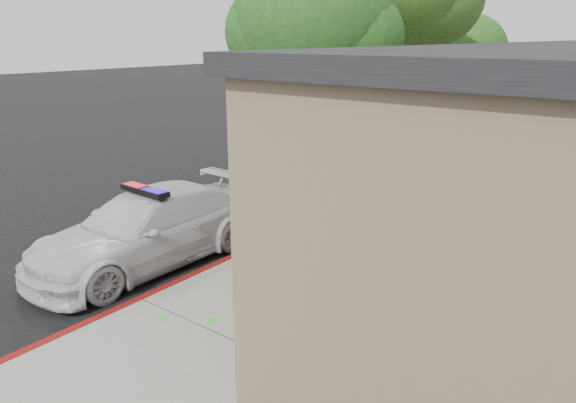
{
  "coord_description": "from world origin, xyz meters",
  "views": [
    {
      "loc": [
        7.02,
        -4.95,
        4.39
      ],
      "look_at": [
        1.09,
        2.77,
        1.38
      ],
      "focal_mm": 33.47,
      "sensor_mm": 36.0,
      "label": 1
    }
  ],
  "objects_px": {
    "fire_hydrant": "(268,243)",
    "street_tree_far": "(464,53)",
    "police_car": "(148,228)",
    "street_tree_near": "(313,28)"
  },
  "relations": [
    {
      "from": "police_car",
      "to": "street_tree_far",
      "type": "relative_size",
      "value": 1.03
    },
    {
      "from": "police_car",
      "to": "street_tree_near",
      "type": "bearing_deg",
      "value": 56.28
    },
    {
      "from": "police_car",
      "to": "fire_hydrant",
      "type": "xyz_separation_m",
      "value": [
        2.11,
        1.21,
        -0.2
      ]
    },
    {
      "from": "fire_hydrant",
      "to": "street_tree_far",
      "type": "height_order",
      "value": "street_tree_far"
    },
    {
      "from": "fire_hydrant",
      "to": "street_tree_near",
      "type": "bearing_deg",
      "value": 99.48
    },
    {
      "from": "street_tree_far",
      "to": "fire_hydrant",
      "type": "bearing_deg",
      "value": -89.52
    },
    {
      "from": "fire_hydrant",
      "to": "street_tree_far",
      "type": "bearing_deg",
      "value": 96.08
    },
    {
      "from": "police_car",
      "to": "street_tree_far",
      "type": "distance_m",
      "value": 11.73
    },
    {
      "from": "police_car",
      "to": "fire_hydrant",
      "type": "height_order",
      "value": "police_car"
    },
    {
      "from": "police_car",
      "to": "fire_hydrant",
      "type": "bearing_deg",
      "value": 31.91
    }
  ]
}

